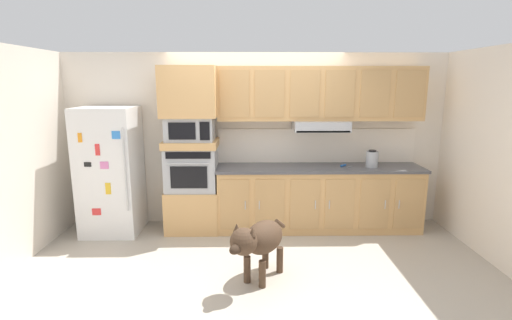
{
  "coord_description": "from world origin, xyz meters",
  "views": [
    {
      "loc": [
        -0.07,
        -4.44,
        2.08
      ],
      "look_at": [
        -0.01,
        0.38,
        1.09
      ],
      "focal_mm": 26.48,
      "sensor_mm": 36.0,
      "label": 1
    }
  ],
  "objects": [
    {
      "name": "electric_kettle",
      "position": [
        1.62,
        0.7,
        1.03
      ],
      "size": [
        0.17,
        0.17,
        0.24
      ],
      "color": "#A8AAAF",
      "rests_on": "countertop_slab"
    },
    {
      "name": "appliance_upper_cabinet",
      "position": [
        -0.9,
        0.75,
        1.96
      ],
      "size": [
        0.74,
        0.62,
        0.68
      ],
      "primitive_type": "cube",
      "color": "tan",
      "rests_on": "microwave"
    },
    {
      "name": "refrigerator",
      "position": [
        -2.02,
        0.68,
        0.88
      ],
      "size": [
        0.76,
        0.73,
        1.76
      ],
      "color": "white",
      "rests_on": "ground"
    },
    {
      "name": "oven_base_cabinet",
      "position": [
        -0.9,
        0.75,
        0.3
      ],
      "size": [
        0.74,
        0.62,
        0.6
      ],
      "primitive_type": "cube",
      "color": "tan",
      "rests_on": "ground"
    },
    {
      "name": "screwdriver",
      "position": [
        1.24,
        0.74,
        0.93
      ],
      "size": [
        0.17,
        0.17,
        0.03
      ],
      "color": "blue",
      "rests_on": "countertop_slab"
    },
    {
      "name": "built_in_oven",
      "position": [
        -0.9,
        0.75,
        0.9
      ],
      "size": [
        0.7,
        0.62,
        0.6
      ],
      "color": "#A8AAAF",
      "rests_on": "oven_base_cabinet"
    },
    {
      "name": "microwave",
      "position": [
        -0.9,
        0.75,
        1.46
      ],
      "size": [
        0.64,
        0.54,
        0.32
      ],
      "color": "#A8AAAF",
      "rests_on": "appliance_mid_shelf"
    },
    {
      "name": "ground_plane",
      "position": [
        0.0,
        0.0,
        0.0
      ],
      "size": [
        9.6,
        9.6,
        0.0
      ],
      "primitive_type": "plane",
      "color": "#B2A899"
    },
    {
      "name": "back_kitchen_wall",
      "position": [
        0.0,
        1.11,
        1.25
      ],
      "size": [
        6.2,
        0.12,
        2.5
      ],
      "primitive_type": "cube",
      "color": "silver",
      "rests_on": "ground"
    },
    {
      "name": "side_panel_left",
      "position": [
        -2.8,
        0.0,
        1.25
      ],
      "size": [
        0.12,
        7.1,
        2.5
      ],
      "primitive_type": "cube",
      "color": "silver",
      "rests_on": "ground"
    },
    {
      "name": "upper_cabinet_with_hood",
      "position": [
        0.9,
        0.87,
        1.9
      ],
      "size": [
        2.85,
        0.48,
        0.88
      ],
      "color": "tan",
      "rests_on": "backsplash_panel"
    },
    {
      "name": "countertop_slab",
      "position": [
        0.89,
        0.75,
        0.9
      ],
      "size": [
        2.89,
        0.64,
        0.04
      ],
      "primitive_type": "cube",
      "color": "#4C4C51",
      "rests_on": "lower_cabinet_run"
    },
    {
      "name": "appliance_mid_shelf",
      "position": [
        -0.9,
        0.75,
        1.25
      ],
      "size": [
        0.74,
        0.62,
        0.1
      ],
      "primitive_type": "cube",
      "color": "tan",
      "rests_on": "built_in_oven"
    },
    {
      "name": "lower_cabinet_run",
      "position": [
        0.89,
        0.75,
        0.44
      ],
      "size": [
        2.85,
        0.63,
        0.88
      ],
      "color": "tan",
      "rests_on": "ground"
    },
    {
      "name": "side_panel_right",
      "position": [
        2.8,
        0.0,
        1.25
      ],
      "size": [
        0.12,
        7.1,
        2.5
      ],
      "primitive_type": "cube",
      "color": "white",
      "rests_on": "ground"
    },
    {
      "name": "dog",
      "position": [
        0.01,
        -0.74,
        0.47
      ],
      "size": [
        0.66,
        0.92,
        0.72
      ],
      "rotation": [
        0.0,
        0.0,
        -2.15
      ],
      "color": "#473323",
      "rests_on": "ground"
    },
    {
      "name": "backsplash_panel",
      "position": [
        0.89,
        1.04,
        1.17
      ],
      "size": [
        2.89,
        0.02,
        0.5
      ],
      "primitive_type": "cube",
      "color": "white",
      "rests_on": "countertop_slab"
    }
  ]
}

